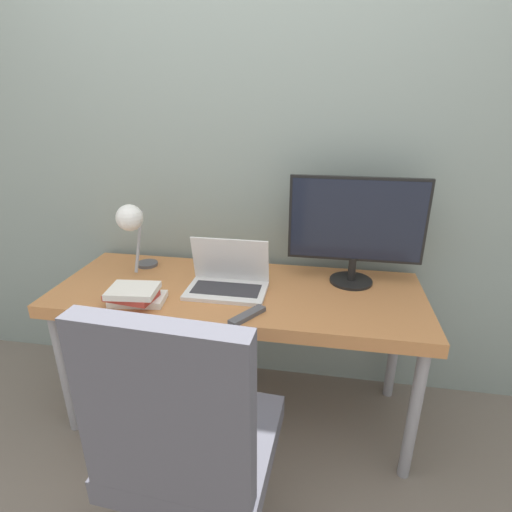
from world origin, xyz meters
TOP-DOWN VIEW (x-y plane):
  - ground_plane at (0.00, 0.00)m, footprint 12.00×12.00m
  - wall_back at (0.00, 0.70)m, footprint 8.00×0.05m
  - desk at (0.00, 0.32)m, footprint 1.69×0.64m
  - laptop at (-0.04, 0.30)m, footprint 0.36×0.22m
  - monitor at (0.52, 0.48)m, footprint 0.61×0.20m
  - desk_lamp at (-0.53, 0.39)m, footprint 0.13×0.25m
  - office_chair at (0.00, -0.44)m, footprint 0.56×0.56m
  - book_stack at (-0.40, 0.10)m, footprint 0.25×0.19m
  - tv_remote at (0.09, 0.07)m, footprint 0.13×0.17m
  - game_controller at (-0.48, 0.15)m, footprint 0.15×0.11m

SIDE VIEW (x-z plane):
  - ground_plane at x=0.00m, z-range 0.00..0.00m
  - office_chair at x=0.00m, z-range 0.06..1.11m
  - desk at x=0.00m, z-range 0.29..1.01m
  - tv_remote at x=0.09m, z-range 0.71..0.73m
  - game_controller at x=-0.48m, z-range 0.71..0.75m
  - book_stack at x=-0.40m, z-range 0.71..0.79m
  - laptop at x=-0.04m, z-range 0.65..0.88m
  - desk_lamp at x=-0.53m, z-range 0.80..1.16m
  - monitor at x=0.52m, z-range 0.75..1.25m
  - wall_back at x=0.00m, z-range 0.00..2.60m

